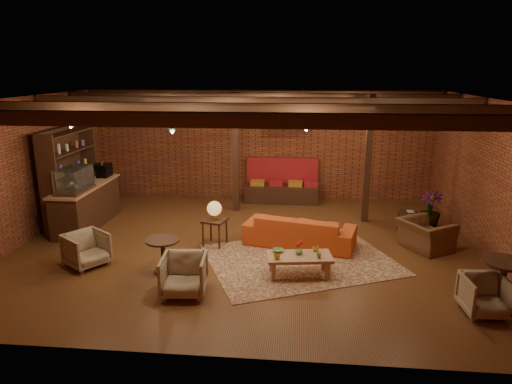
# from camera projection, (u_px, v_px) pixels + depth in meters

# --- Properties ---
(floor) EXTENTS (10.00, 10.00, 0.00)m
(floor) POSITION_uv_depth(u_px,v_px,m) (247.00, 246.00, 10.06)
(floor) COLOR #402610
(floor) RESTS_ON ground
(ceiling) EXTENTS (10.00, 8.00, 0.02)m
(ceiling) POSITION_uv_depth(u_px,v_px,m) (247.00, 99.00, 9.22)
(ceiling) COLOR black
(ceiling) RESTS_ON wall_back
(wall_back) EXTENTS (10.00, 0.02, 3.20)m
(wall_back) POSITION_uv_depth(u_px,v_px,m) (262.00, 145.00, 13.48)
(wall_back) COLOR brown
(wall_back) RESTS_ON ground
(wall_front) EXTENTS (10.00, 0.02, 3.20)m
(wall_front) POSITION_uv_depth(u_px,v_px,m) (211.00, 247.00, 5.80)
(wall_front) COLOR brown
(wall_front) RESTS_ON ground
(wall_left) EXTENTS (0.02, 8.00, 3.20)m
(wall_left) POSITION_uv_depth(u_px,v_px,m) (23.00, 171.00, 10.10)
(wall_left) COLOR brown
(wall_left) RESTS_ON ground
(wall_right) EXTENTS (0.02, 8.00, 3.20)m
(wall_right) POSITION_uv_depth(u_px,v_px,m) (493.00, 181.00, 9.18)
(wall_right) COLOR brown
(wall_right) RESTS_ON ground
(ceiling_beams) EXTENTS (9.80, 6.40, 0.22)m
(ceiling_beams) POSITION_uv_depth(u_px,v_px,m) (247.00, 105.00, 9.25)
(ceiling_beams) COLOR black
(ceiling_beams) RESTS_ON ceiling
(ceiling_pipe) EXTENTS (9.60, 0.12, 0.12)m
(ceiling_pipe) POSITION_uv_depth(u_px,v_px,m) (254.00, 109.00, 10.85)
(ceiling_pipe) COLOR black
(ceiling_pipe) RESTS_ON ceiling
(post_left) EXTENTS (0.16, 0.16, 3.20)m
(post_left) POSITION_uv_depth(u_px,v_px,m) (236.00, 153.00, 12.19)
(post_left) COLOR black
(post_left) RESTS_ON ground
(post_right) EXTENTS (0.16, 0.16, 3.20)m
(post_right) POSITION_uv_depth(u_px,v_px,m) (368.00, 160.00, 11.30)
(post_right) COLOR black
(post_right) RESTS_ON ground
(service_counter) EXTENTS (0.80, 2.50, 1.60)m
(service_counter) POSITION_uv_depth(u_px,v_px,m) (86.00, 195.00, 11.19)
(service_counter) COLOR black
(service_counter) RESTS_ON ground
(plant_counter) EXTENTS (0.35, 0.39, 0.30)m
(plant_counter) POSITION_uv_depth(u_px,v_px,m) (92.00, 176.00, 11.26)
(plant_counter) COLOR #337F33
(plant_counter) RESTS_ON service_counter
(shelving_hutch) EXTENTS (0.52, 2.00, 2.40)m
(shelving_hutch) POSITION_uv_depth(u_px,v_px,m) (71.00, 177.00, 11.22)
(shelving_hutch) COLOR black
(shelving_hutch) RESTS_ON ground
(banquette) EXTENTS (2.10, 0.70, 1.00)m
(banquette) POSITION_uv_depth(u_px,v_px,m) (281.00, 185.00, 13.29)
(banquette) COLOR #A31B22
(banquette) RESTS_ON ground
(service_sign) EXTENTS (0.86, 0.06, 0.30)m
(service_sign) POSITION_uv_depth(u_px,v_px,m) (282.00, 123.00, 12.37)
(service_sign) COLOR #E34516
(service_sign) RESTS_ON ceiling
(ceiling_spotlights) EXTENTS (6.40, 4.40, 0.28)m
(ceiling_spotlights) POSITION_uv_depth(u_px,v_px,m) (247.00, 116.00, 9.31)
(ceiling_spotlights) COLOR black
(ceiling_spotlights) RESTS_ON ceiling
(rug) EXTENTS (4.42, 3.98, 0.01)m
(rug) POSITION_uv_depth(u_px,v_px,m) (300.00, 259.00, 9.35)
(rug) COLOR maroon
(rug) RESTS_ON floor
(sofa) EXTENTS (2.54, 1.48, 0.70)m
(sofa) POSITION_uv_depth(u_px,v_px,m) (300.00, 230.00, 10.04)
(sofa) COLOR #BE441A
(sofa) RESTS_ON floor
(coffee_table) EXTENTS (1.28, 0.77, 0.67)m
(coffee_table) POSITION_uv_depth(u_px,v_px,m) (299.00, 257.00, 8.55)
(coffee_table) COLOR #926244
(coffee_table) RESTS_ON floor
(side_table_lamp) EXTENTS (0.59, 0.59, 1.01)m
(side_table_lamp) POSITION_uv_depth(u_px,v_px,m) (214.00, 212.00, 9.94)
(side_table_lamp) COLOR black
(side_table_lamp) RESTS_ON floor
(round_table_left) EXTENTS (0.65, 0.65, 0.67)m
(round_table_left) POSITION_uv_depth(u_px,v_px,m) (163.00, 250.00, 8.67)
(round_table_left) COLOR black
(round_table_left) RESTS_ON floor
(armchair_a) EXTENTS (0.97, 0.98, 0.75)m
(armchair_a) POSITION_uv_depth(u_px,v_px,m) (86.00, 248.00, 9.01)
(armchair_a) COLOR #B5AB8C
(armchair_a) RESTS_ON floor
(armchair_b) EXTENTS (0.81, 0.76, 0.77)m
(armchair_b) POSITION_uv_depth(u_px,v_px,m) (184.00, 273.00, 7.86)
(armchair_b) COLOR #B5AB8C
(armchair_b) RESTS_ON floor
(armchair_right) EXTENTS (1.08, 1.20, 0.88)m
(armchair_right) POSITION_uv_depth(u_px,v_px,m) (426.00, 230.00, 9.79)
(armchair_right) COLOR brown
(armchair_right) RESTS_ON floor
(side_table_book) EXTENTS (0.54, 0.54, 0.47)m
(side_table_book) POSITION_uv_depth(u_px,v_px,m) (407.00, 213.00, 11.00)
(side_table_book) COLOR black
(side_table_book) RESTS_ON floor
(round_table_right) EXTENTS (0.72, 0.72, 0.84)m
(round_table_right) POSITION_uv_depth(u_px,v_px,m) (503.00, 277.00, 7.32)
(round_table_right) COLOR black
(round_table_right) RESTS_ON floor
(armchair_far) EXTENTS (0.71, 0.67, 0.69)m
(armchair_far) POSITION_uv_depth(u_px,v_px,m) (486.00, 294.00, 7.22)
(armchair_far) COLOR #B5AB8C
(armchair_far) RESTS_ON floor
(plant_tall) EXTENTS (1.95, 1.95, 2.70)m
(plant_tall) POSITION_uv_depth(u_px,v_px,m) (434.00, 174.00, 10.92)
(plant_tall) COLOR #4C7F4C
(plant_tall) RESTS_ON floor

